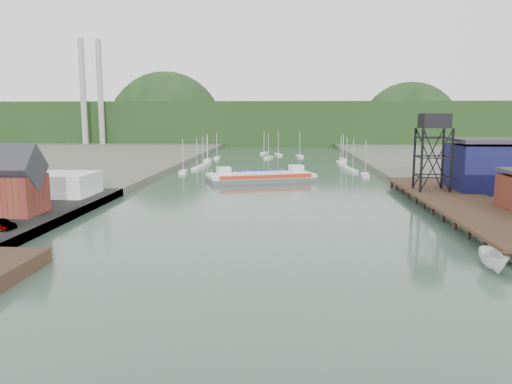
# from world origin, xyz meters

# --- Properties ---
(ground) EXTENTS (600.00, 600.00, 0.00)m
(ground) POSITION_xyz_m (0.00, 0.00, 0.00)
(ground) COLOR #283F33
(ground) RESTS_ON ground
(east_pier) EXTENTS (14.00, 70.00, 2.45)m
(east_pier) POSITION_xyz_m (37.00, 45.00, 1.90)
(east_pier) COLOR black
(east_pier) RESTS_ON ground
(harbor_building) EXTENTS (12.20, 8.20, 8.90)m
(harbor_building) POSITION_xyz_m (-42.00, 30.00, 6.09)
(harbor_building) COLOR brown
(harbor_building) RESTS_ON west_quay
(white_shed) EXTENTS (18.00, 12.00, 4.50)m
(white_shed) POSITION_xyz_m (-44.00, 50.00, 3.85)
(white_shed) COLOR silver
(white_shed) RESTS_ON west_quay
(lift_tower) EXTENTS (6.50, 6.50, 16.00)m
(lift_tower) POSITION_xyz_m (35.00, 58.00, 15.65)
(lift_tower) COLOR black
(lift_tower) RESTS_ON east_pier
(blue_shed) EXTENTS (20.50, 14.50, 11.30)m
(blue_shed) POSITION_xyz_m (50.00, 60.00, 7.06)
(blue_shed) COLOR #0D0E39
(blue_shed) RESTS_ON east_land
(marina_sailboats) EXTENTS (57.71, 92.65, 0.90)m
(marina_sailboats) POSITION_xyz_m (0.08, 138.46, 0.35)
(marina_sailboats) COLOR silver
(marina_sailboats) RESTS_ON ground
(smokestacks) EXTENTS (11.20, 8.20, 60.00)m
(smokestacks) POSITION_xyz_m (-106.00, 232.50, 30.00)
(smokestacks) COLOR #999A95
(smokestacks) RESTS_ON ground
(distant_hills) EXTENTS (500.00, 120.00, 80.00)m
(distant_hills) POSITION_xyz_m (-3.98, 301.35, 10.38)
(distant_hills) COLOR black
(distant_hills) RESTS_ON ground
(chain_ferry) EXTENTS (30.73, 19.98, 4.11)m
(chain_ferry) POSITION_xyz_m (-2.56, 86.85, 1.18)
(chain_ferry) COLOR #545557
(chain_ferry) RESTS_ON ground
(motorboat) EXTENTS (3.00, 6.68, 2.51)m
(motorboat) POSITION_xyz_m (28.28, 8.57, 1.25)
(motorboat) COLOR silver
(motorboat) RESTS_ON ground
(car_west_b) EXTENTS (4.63, 2.85, 1.44)m
(car_west_b) POSITION_xyz_m (-36.07, 19.07, 2.32)
(car_west_b) COLOR #999999
(car_west_b) RESTS_ON west_quay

